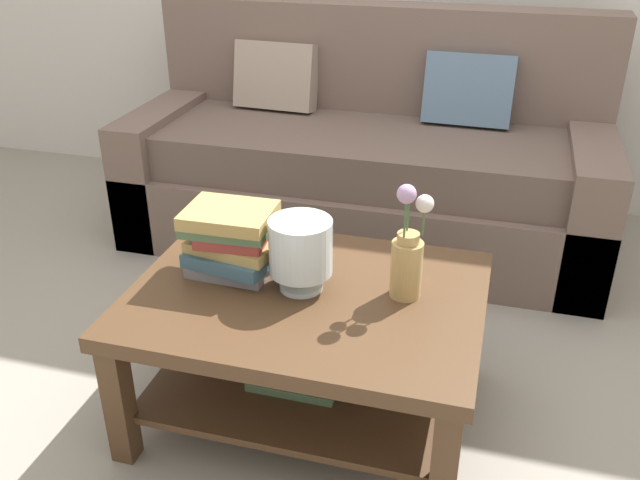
% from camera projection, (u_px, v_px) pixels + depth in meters
% --- Properties ---
extents(ground_plane, '(10.00, 10.00, 0.00)m').
position_uv_depth(ground_plane, '(324.00, 351.00, 2.58)').
color(ground_plane, gray).
extents(couch, '(2.20, 0.90, 1.06)m').
position_uv_depth(couch, '(366.00, 164.00, 3.30)').
color(couch, brown).
rests_on(couch, ground).
extents(coffee_table, '(1.06, 0.80, 0.46)m').
position_uv_depth(coffee_table, '(307.00, 327.00, 2.14)').
color(coffee_table, '#4C331E').
rests_on(coffee_table, ground).
extents(book_stack_main, '(0.30, 0.23, 0.22)m').
position_uv_depth(book_stack_main, '(231.00, 240.00, 2.13)').
color(book_stack_main, slate).
rests_on(book_stack_main, coffee_table).
extents(glass_hurricane_vase, '(0.19, 0.19, 0.23)m').
position_uv_depth(glass_hurricane_vase, '(301.00, 249.00, 2.03)').
color(glass_hurricane_vase, silver).
rests_on(glass_hurricane_vase, coffee_table).
extents(flower_pitcher, '(0.11, 0.10, 0.37)m').
position_uv_depth(flower_pitcher, '(408.00, 255.00, 2.00)').
color(flower_pitcher, tan).
rests_on(flower_pitcher, coffee_table).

